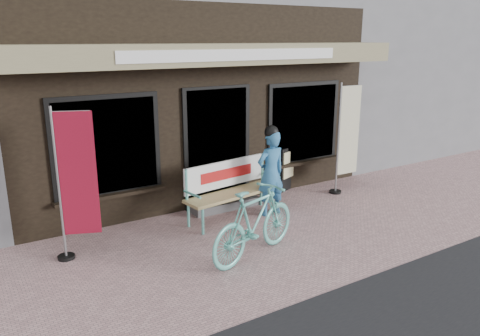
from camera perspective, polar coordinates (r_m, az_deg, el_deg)
ground at (r=7.29m, az=5.06°, el=-8.89°), size 70.00×70.00×0.00m
storefront at (r=11.00m, az=-10.81°, el=15.18°), size 7.00×6.77×6.00m
neighbor_right_near at (r=16.53m, az=17.94°, el=14.08°), size 10.00×7.00×5.60m
bench at (r=8.01m, az=-1.14°, el=-2.11°), size 1.87×0.72×0.99m
person at (r=8.10m, az=3.77°, el=-0.43°), size 0.56×0.38×1.59m
bicycle at (r=6.59m, az=1.80°, el=-6.66°), size 1.79×0.97×1.03m
nobori_red at (r=6.74m, az=-19.45°, el=-1.67°), size 0.63×0.36×2.16m
nobori_cream at (r=9.49m, az=12.90°, el=3.77°), size 0.64×0.25×2.20m
menu_stand at (r=9.54m, az=5.71°, el=-0.06°), size 0.44×0.24×0.89m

